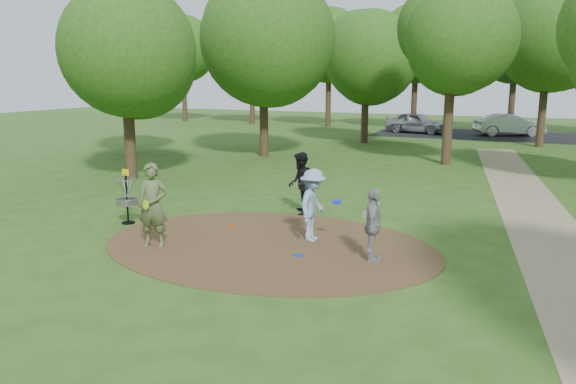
% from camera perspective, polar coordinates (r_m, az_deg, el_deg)
% --- Properties ---
extents(ground, '(100.00, 100.00, 0.00)m').
position_cam_1_polar(ground, '(13.74, -2.03, -5.42)').
color(ground, '#2D5119').
rests_on(ground, ground).
extents(dirt_clearing, '(8.40, 8.40, 0.02)m').
position_cam_1_polar(dirt_clearing, '(13.74, -2.03, -5.38)').
color(dirt_clearing, '#47301C').
rests_on(dirt_clearing, ground).
extents(footpath, '(7.55, 39.89, 0.01)m').
position_cam_1_polar(footpath, '(14.41, 25.94, -5.79)').
color(footpath, '#8C7A5B').
rests_on(footpath, ground).
extents(parking_lot, '(14.00, 8.00, 0.01)m').
position_cam_1_polar(parking_lot, '(42.17, 18.71, 5.55)').
color(parking_lot, black).
rests_on(parking_lot, ground).
extents(player_observer_with_disc, '(0.85, 0.68, 2.04)m').
position_cam_1_polar(player_observer_with_disc, '(13.78, -13.57, -1.32)').
color(player_observer_with_disc, '#526138').
rests_on(player_observer_with_disc, ground).
extents(player_throwing_with_disc, '(1.12, 1.19, 1.82)m').
position_cam_1_polar(player_throwing_with_disc, '(13.91, 2.55, -1.34)').
color(player_throwing_with_disc, '#81A1C1').
rests_on(player_throwing_with_disc, ground).
extents(player_walking_with_disc, '(1.00, 1.11, 1.86)m').
position_cam_1_polar(player_walking_with_disc, '(16.60, 1.26, 0.87)').
color(player_walking_with_disc, black).
rests_on(player_walking_with_disc, ground).
extents(player_waiting_with_disc, '(0.61, 1.04, 1.65)m').
position_cam_1_polar(player_waiting_with_disc, '(12.47, 8.62, -3.38)').
color(player_waiting_with_disc, gray).
rests_on(player_waiting_with_disc, ground).
extents(disc_ground_blue, '(0.22, 0.22, 0.02)m').
position_cam_1_polar(disc_ground_blue, '(12.90, 1.03, -6.43)').
color(disc_ground_blue, '#0B36C8').
rests_on(disc_ground_blue, dirt_clearing).
extents(disc_ground_red, '(0.22, 0.22, 0.02)m').
position_cam_1_polar(disc_ground_red, '(15.47, -5.71, -3.41)').
color(disc_ground_red, '#B53812').
rests_on(disc_ground_red, dirt_clearing).
extents(car_left, '(4.72, 2.64, 1.52)m').
position_cam_1_polar(car_left, '(42.16, 12.94, 6.89)').
color(car_left, '#9E9FA5').
rests_on(car_left, ground).
extents(car_right, '(4.87, 3.22, 1.52)m').
position_cam_1_polar(car_right, '(42.03, 21.56, 6.37)').
color(car_right, '#B2B5BA').
rests_on(car_right, ground).
extents(disc_golf_basket, '(0.63, 0.63, 1.54)m').
position_cam_1_polar(disc_golf_basket, '(16.18, -16.08, -0.07)').
color(disc_golf_basket, black).
rests_on(disc_golf_basket, ground).
extents(tree_ring, '(36.92, 45.74, 9.19)m').
position_cam_1_polar(tree_ring, '(21.17, 13.89, 14.74)').
color(tree_ring, '#332316').
rests_on(tree_ring, ground).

